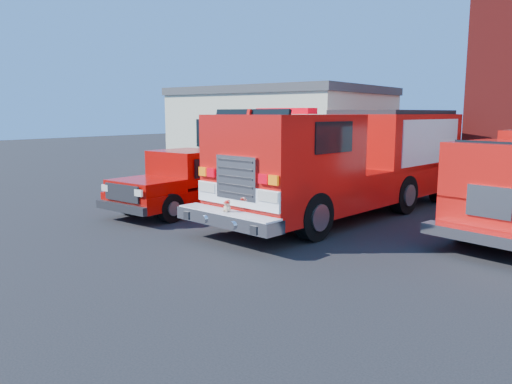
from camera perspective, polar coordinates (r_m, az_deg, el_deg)
The scene contains 4 objects.
ground at distance 12.12m, azimuth 3.46°, elevation -5.37°, with size 100.00×100.00×0.00m, color black.
side_building at distance 27.56m, azimuth 3.06°, elevation 7.33°, with size 10.20×8.20×4.35m.
fire_engine at distance 15.17m, azimuth 10.91°, elevation 3.61°, with size 3.91×10.41×3.13m.
pickup_truck at distance 15.84m, azimuth -7.03°, elevation 1.24°, with size 2.13×5.75×1.87m.
Camera 1 is at (6.53, -9.76, 3.01)m, focal length 35.00 mm.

